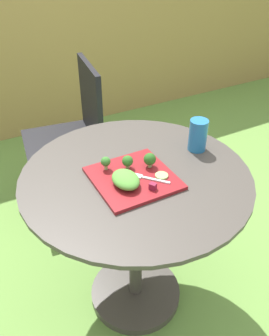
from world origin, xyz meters
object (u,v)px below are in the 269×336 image
object	(u,v)px
patio_chair	(75,127)
fork	(146,178)
salad_plate	(133,178)
drinking_glass	(198,137)

from	to	relation	value
patio_chair	fork	bearing A→B (deg)	-92.71
patio_chair	salad_plate	distance (m)	0.93
salad_plate	drinking_glass	bearing A→B (deg)	10.60
salad_plate	drinking_glass	xyz separation A→B (m)	(0.34, 0.06, 0.05)
fork	patio_chair	bearing A→B (deg)	87.29
fork	salad_plate	bearing A→B (deg)	138.60
salad_plate	fork	distance (m)	0.05
patio_chair	drinking_glass	size ratio (longest dim) A/B	6.64
fork	drinking_glass	bearing A→B (deg)	17.59
drinking_glass	fork	world-z (taller)	drinking_glass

